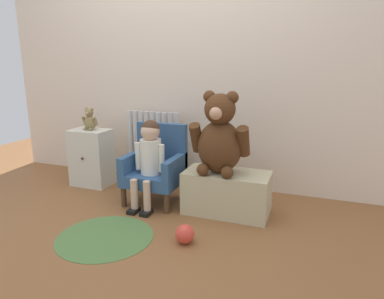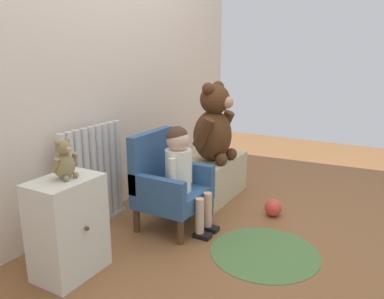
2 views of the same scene
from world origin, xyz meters
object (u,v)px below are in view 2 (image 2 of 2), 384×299
(small_dresser, at_px, (68,227))
(low_bench, at_px, (213,177))
(child_figure, at_px, (181,164))
(large_teddy_bear, at_px, (214,127))
(small_teddy_bear, at_px, (64,161))
(radiator, at_px, (94,177))
(toy_ball, at_px, (273,208))
(floor_rug, at_px, (265,252))
(child_armchair, at_px, (167,183))

(small_dresser, distance_m, low_bench, 1.37)
(child_figure, xyz_separation_m, large_teddy_bear, (0.56, 0.04, 0.15))
(small_teddy_bear, bearing_deg, low_bench, -7.39)
(low_bench, bearing_deg, large_teddy_bear, -156.00)
(radiator, relative_size, child_figure, 0.98)
(toy_ball, bearing_deg, small_teddy_bear, 149.33)
(child_figure, xyz_separation_m, low_bench, (0.62, 0.07, -0.29))
(low_bench, relative_size, large_teddy_bear, 1.06)
(small_teddy_bear, distance_m, floor_rug, 1.25)
(child_armchair, xyz_separation_m, child_figure, (-0.00, -0.11, 0.15))
(radiator, xyz_separation_m, large_teddy_bear, (0.80, -0.49, 0.25))
(child_figure, height_order, toy_ball, child_figure)
(small_dresser, bearing_deg, floor_rug, -50.08)
(toy_ball, bearing_deg, child_figure, 135.56)
(small_dresser, relative_size, child_figure, 0.76)
(radiator, height_order, child_armchair, radiator)
(child_figure, xyz_separation_m, floor_rug, (-0.04, -0.60, -0.45))
(child_figure, height_order, low_bench, child_figure)
(floor_rug, bearing_deg, child_armchair, 86.93)
(small_teddy_bear, bearing_deg, large_teddy_bear, -8.84)
(large_teddy_bear, height_order, small_teddy_bear, large_teddy_bear)
(small_dresser, bearing_deg, toy_ball, -30.47)
(small_dresser, distance_m, small_teddy_bear, 0.36)
(small_dresser, xyz_separation_m, large_teddy_bear, (1.30, -0.20, 0.33))
(child_figure, bearing_deg, large_teddy_bear, 4.36)
(child_armchair, relative_size, child_figure, 0.92)
(child_armchair, bearing_deg, low_bench, -3.83)
(small_teddy_bear, xyz_separation_m, floor_rug, (0.69, -0.84, -0.62))
(child_figure, bearing_deg, small_dresser, 161.72)
(low_bench, bearing_deg, small_dresser, 172.59)
(child_figure, relative_size, small_teddy_bear, 3.39)
(child_figure, bearing_deg, radiator, 113.93)
(radiator, height_order, low_bench, radiator)
(radiator, distance_m, floor_rug, 1.20)
(radiator, xyz_separation_m, small_teddy_bear, (-0.49, -0.29, 0.28))
(small_teddy_bear, bearing_deg, child_figure, -18.44)
(child_armchair, xyz_separation_m, large_teddy_bear, (0.56, -0.07, 0.30))
(child_figure, relative_size, low_bench, 1.08)
(small_dresser, height_order, small_teddy_bear, small_teddy_bear)
(radiator, height_order, small_dresser, radiator)
(radiator, bearing_deg, small_dresser, -149.94)
(child_figure, relative_size, large_teddy_bear, 1.14)
(small_dresser, height_order, large_teddy_bear, large_teddy_bear)
(small_dresser, height_order, child_figure, child_figure)
(large_teddy_bear, distance_m, floor_rug, 1.06)
(child_figure, xyz_separation_m, small_teddy_bear, (-0.73, 0.24, 0.17))
(toy_ball, bearing_deg, radiator, 125.58)
(low_bench, distance_m, floor_rug, 0.95)
(small_teddy_bear, bearing_deg, child_armchair, -10.36)
(large_teddy_bear, height_order, floor_rug, large_teddy_bear)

